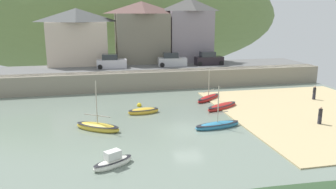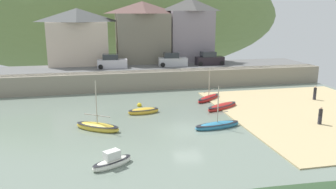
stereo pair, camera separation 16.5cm
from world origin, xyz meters
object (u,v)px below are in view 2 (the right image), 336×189
Objects in this scene: sailboat_white_hull at (209,98)px; person_near_water at (315,92)px; dinghy_open_wooden at (222,107)px; mooring_buoy at (139,105)px; sailboat_tall_mast at (112,162)px; parked_car_end_of_row at (209,59)px; waterfront_building_left at (78,36)px; waterfront_building_centre at (143,32)px; sailboat_blue_trim at (144,111)px; person_on_slipway at (320,115)px; waterfront_building_right at (190,29)px; fishing_boat_green at (217,125)px; parked_car_near_slipway at (112,62)px; motorboat_with_cabin at (97,127)px; parked_car_by_wall at (172,60)px.

sailboat_white_hull is 2.47× the size of person_near_water.
mooring_buoy is at bearing 132.42° from dinghy_open_wooden.
sailboat_tall_mast is 31.03m from parked_car_end_of_row.
waterfront_building_centre is (9.56, 0.00, 0.52)m from waterfront_building_left.
waterfront_building_centre is at bearing 133.24° from person_near_water.
sailboat_blue_trim is 0.76× the size of dinghy_open_wooden.
person_on_slipway is 18.01m from mooring_buoy.
person_near_water is (20.14, 0.92, 0.75)m from sailboat_blue_trim.
fishing_boat_green is (-4.63, -25.18, -7.15)m from waterfront_building_right.
parked_car_near_slipway reaches higher than sailboat_tall_mast.
person_near_water is 20.30m from mooring_buoy.
person_on_slipway is at bearing -83.21° from parked_car_end_of_row.
parked_car_near_slipway is 1.02× the size of parked_car_end_of_row.
waterfront_building_right is 21.83m from person_near_water.
sailboat_white_hull is (5.41, -15.66, -6.85)m from waterfront_building_centre.
parked_car_near_slipway is at bearing 128.20° from person_on_slipway.
mooring_buoy is (-12.11, -12.18, -3.05)m from parked_car_end_of_row.
motorboat_with_cabin is at bearing 160.00° from fishing_boat_green.
fishing_boat_green is 9.08× the size of mooring_buoy.
sailboat_blue_trim is at bearing 76.20° from motorboat_with_cabin.
waterfront_building_centre is at bearing 80.25° from mooring_buoy.
mooring_buoy is (2.16, -12.18, -3.05)m from parked_car_near_slipway.
parked_car_by_wall reaches higher than sailboat_blue_trim.
motorboat_with_cabin is 1.10× the size of parked_car_end_of_row.
sailboat_tall_mast is (2.97, -31.03, -6.25)m from waterfront_building_left.
sailboat_blue_trim is 0.81× the size of parked_car_end_of_row.
waterfront_building_right is (7.57, 0.00, 0.30)m from waterfront_building_centre.
motorboat_with_cabin is 2.80× the size of person_near_water.
sailboat_blue_trim is 0.80× the size of parked_car_near_slipway.
parked_car_near_slipway is at bearing 100.05° from mooring_buoy.
motorboat_with_cabin is (2.13, -23.45, -6.30)m from waterfront_building_left.
sailboat_blue_trim is at bearing -78.17° from parked_car_near_slipway.
parked_car_end_of_row is at bearing 47.27° from dinghy_open_wooden.
sailboat_tall_mast is 27.05m from person_near_water.
waterfront_building_right is 3.23× the size of sailboat_tall_mast.
waterfront_building_centre is 2.30× the size of sailboat_white_hull.
sailboat_white_hull is 19.50m from sailboat_tall_mast.
dinghy_open_wooden is (15.16, -19.52, -6.33)m from waterfront_building_left.
sailboat_white_hull is 0.97× the size of parked_car_end_of_row.
sailboat_white_hull is (-2.16, -15.66, -7.14)m from waterfront_building_right.
sailboat_blue_trim is (-8.21, -3.70, -0.00)m from sailboat_white_hull.
mooring_buoy is (3.73, 14.34, -0.16)m from sailboat_tall_mast.
person_on_slipway is at bearing -18.35° from fishing_boat_green.
sailboat_blue_trim is 2.68m from mooring_buoy.
mooring_buoy is (-2.87, -16.68, -6.93)m from waterfront_building_centre.
waterfront_building_left is 1.93× the size of motorboat_with_cabin.
mooring_buoy is at bearing 113.79° from fishing_boat_green.
parked_car_near_slipway is (4.54, -4.50, -3.36)m from waterfront_building_left.
sailboat_white_hull is 9.01m from sailboat_blue_trim.
fishing_boat_green is 10.28m from mooring_buoy.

